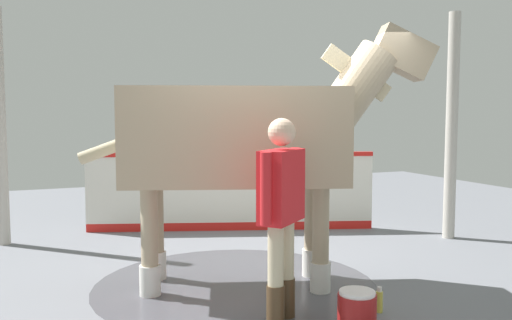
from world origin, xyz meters
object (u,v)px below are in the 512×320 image
Objects in this scene: wash_bucket at (357,310)px; bottle_shampoo at (379,301)px; horse at (247,138)px; handler at (281,205)px.

bottle_shampoo is (0.38, 0.24, -0.05)m from wash_bucket.
horse is 1.96m from wash_bucket.
handler is 5.39× the size of wash_bucket.
bottle_shampoo is at bearing -36.79° from horse.
horse is 15.03× the size of bottle_shampoo.
bottle_shampoo is at bearing 31.67° from wash_bucket.
handler is 1.24m from bottle_shampoo.
horse reaches higher than wash_bucket.
handler is at bearing -76.36° from horse.
horse is at bearing 124.24° from bottle_shampoo.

